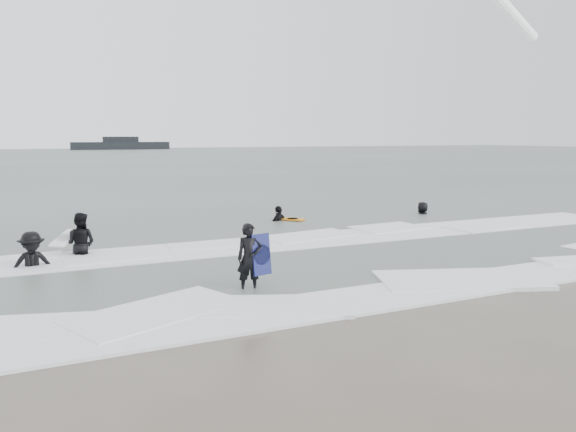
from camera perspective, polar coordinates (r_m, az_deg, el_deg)
name	(u,v)px	position (r m, az deg, el deg)	size (l,w,h in m)	color
ground	(377,290)	(13.36, 9.04, -7.44)	(320.00, 320.00, 0.00)	brown
sea	(82,159)	(91.04, -20.16, 5.42)	(320.00, 320.00, 0.00)	#47544C
surfer_centre	(250,291)	(13.13, -3.90, -7.64)	(0.59, 0.39, 1.61)	black
surfer_wading	(81,257)	(17.86, -20.25, -3.90)	(0.91, 0.71, 1.88)	black
surfer_breaker	(33,269)	(16.70, -24.50, -4.94)	(1.22, 0.70, 1.88)	black
surfer_right_near	(279,222)	(23.57, -0.92, -0.57)	(1.07, 0.44, 1.82)	black
surfer_right_far	(422,215)	(26.26, 13.50, 0.10)	(0.86, 0.56, 1.75)	black
surf_foam	(306,257)	(16.47, 1.89, -4.23)	(30.03, 9.06, 0.09)	white
bodyboards	(213,234)	(17.96, -7.62, -1.77)	(10.04, 9.92, 1.25)	#10154E
vessel_horizon	(121,145)	(156.47, -16.62, 6.94)	(25.00, 4.46, 3.39)	black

